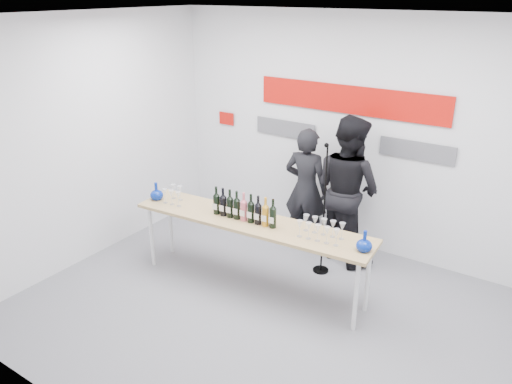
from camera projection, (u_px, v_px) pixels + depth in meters
ground at (261, 311)px, 5.37m from camera, size 5.00×5.00×0.00m
back_wall at (347, 134)px, 6.34m from camera, size 5.00×0.04×3.00m
signage at (344, 111)px, 6.22m from camera, size 3.38×0.02×0.79m
tasting_table at (251, 226)px, 5.54m from camera, size 2.84×0.76×0.84m
wine_bottles at (244, 207)px, 5.46m from camera, size 0.80×0.13×0.33m
decanter_left at (156, 191)px, 6.03m from camera, size 0.16×0.16×0.21m
decanter_right at (364, 241)px, 4.85m from camera, size 0.16×0.16×0.21m
glasses_left at (174, 195)px, 5.95m from camera, size 0.28×0.23×0.18m
glasses_right at (321, 230)px, 5.10m from camera, size 0.47×0.25×0.18m
presenter_left at (306, 189)px, 6.47m from camera, size 0.62×0.44×1.62m
presenter_right at (347, 189)px, 6.14m from camera, size 1.09×0.97×1.86m
mic_stand at (323, 234)px, 5.94m from camera, size 0.19×0.19×1.65m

